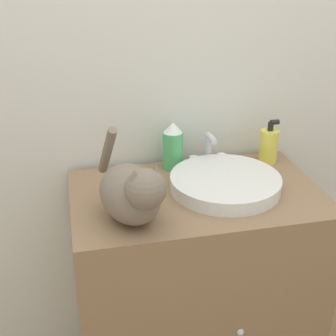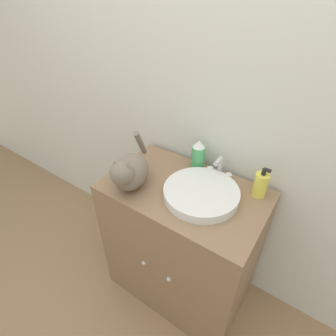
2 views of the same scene
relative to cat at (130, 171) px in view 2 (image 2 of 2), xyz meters
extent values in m
plane|color=#997551|center=(0.22, -0.11, -0.92)|extent=(8.00, 8.00, 0.00)
cube|color=silver|center=(0.22, 0.42, 0.33)|extent=(6.00, 0.05, 2.50)
cube|color=#8C6B4C|center=(0.22, 0.13, -0.51)|extent=(0.80, 0.49, 0.83)
sphere|color=silver|center=(0.14, -0.12, -0.47)|extent=(0.02, 0.02, 0.02)
sphere|color=silver|center=(0.30, -0.12, -0.47)|extent=(0.02, 0.02, 0.02)
cylinder|color=white|center=(0.32, 0.13, -0.07)|extent=(0.36, 0.36, 0.05)
cylinder|color=silver|center=(0.32, 0.32, -0.04)|extent=(0.02, 0.02, 0.11)
cylinder|color=silver|center=(0.32, 0.29, 0.02)|extent=(0.02, 0.07, 0.02)
cylinder|color=white|center=(0.27, 0.32, -0.08)|extent=(0.03, 0.03, 0.03)
cylinder|color=white|center=(0.37, 0.32, -0.08)|extent=(0.03, 0.03, 0.03)
ellipsoid|color=#7A6B5B|center=(-0.01, 0.01, -0.01)|extent=(0.22, 0.26, 0.17)
sphere|color=#7A6B5B|center=(0.02, -0.07, 0.04)|extent=(0.14, 0.14, 0.11)
cone|color=#7A6B5B|center=(0.00, -0.08, 0.09)|extent=(0.05, 0.05, 0.04)
cone|color=#7A6B5B|center=(0.05, -0.06, 0.09)|extent=(0.05, 0.05, 0.04)
cylinder|color=#7A6B5B|center=(-0.05, 0.15, 0.07)|extent=(0.06, 0.12, 0.17)
cylinder|color=#EADB4C|center=(0.54, 0.30, -0.04)|extent=(0.06, 0.06, 0.12)
cylinder|color=black|center=(0.54, 0.30, 0.04)|extent=(0.02, 0.02, 0.03)
cylinder|color=black|center=(0.55, 0.30, 0.05)|extent=(0.03, 0.02, 0.02)
cylinder|color=#4CB266|center=(0.19, 0.32, -0.03)|extent=(0.07, 0.07, 0.13)
cone|color=white|center=(0.19, 0.32, 0.06)|extent=(0.06, 0.06, 0.04)
camera|label=1|loc=(-0.15, -1.13, 0.61)|focal=50.00mm
camera|label=2|loc=(0.71, -0.71, 0.74)|focal=28.00mm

